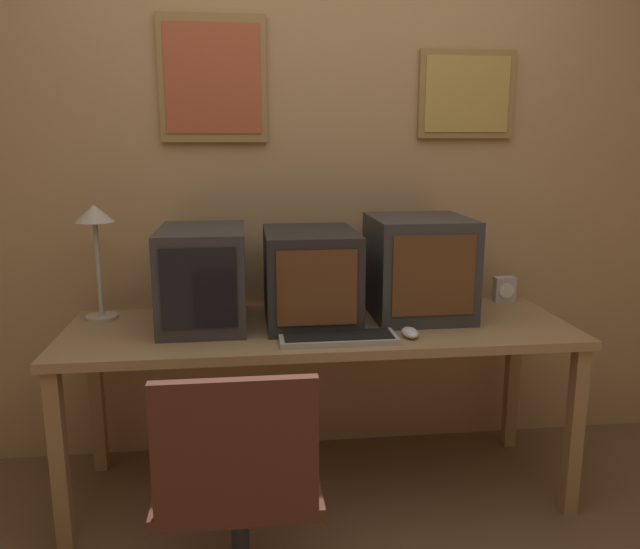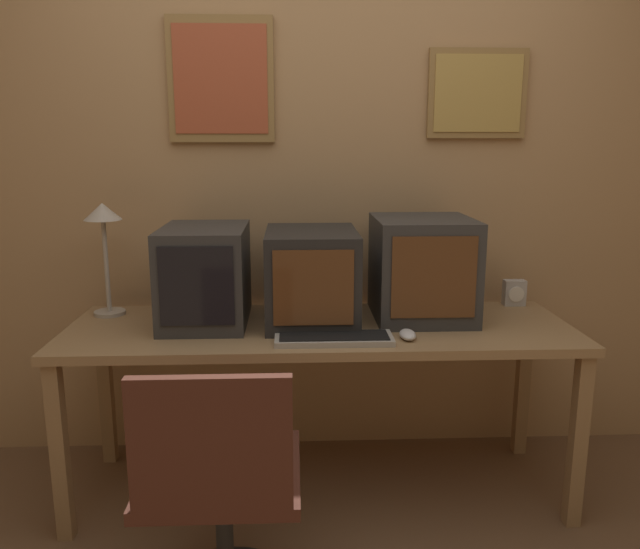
# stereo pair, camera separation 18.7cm
# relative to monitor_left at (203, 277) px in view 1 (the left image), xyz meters

# --- Properties ---
(wall_back) EXTENTS (8.00, 0.08, 2.60)m
(wall_back) POSITION_rel_monitor_left_xyz_m (0.47, 0.39, 0.37)
(wall_back) COLOR tan
(wall_back) RESTS_ON ground_plane
(desk) EXTENTS (2.05, 0.68, 0.74)m
(desk) POSITION_rel_monitor_left_xyz_m (0.47, -0.07, -0.27)
(desk) COLOR #99754C
(desk) RESTS_ON ground_plane
(monitor_left) EXTENTS (0.34, 0.49, 0.40)m
(monitor_left) POSITION_rel_monitor_left_xyz_m (0.00, 0.00, 0.00)
(monitor_left) COLOR #333333
(monitor_left) RESTS_ON desk
(monitor_center) EXTENTS (0.37, 0.49, 0.38)m
(monitor_center) POSITION_rel_monitor_left_xyz_m (0.44, -0.01, -0.01)
(monitor_center) COLOR black
(monitor_center) RESTS_ON desk
(monitor_right) EXTENTS (0.41, 0.45, 0.43)m
(monitor_right) POSITION_rel_monitor_left_xyz_m (0.91, 0.04, 0.01)
(monitor_right) COLOR #333333
(monitor_right) RESTS_ON desk
(keyboard_main) EXTENTS (0.44, 0.16, 0.03)m
(keyboard_main) POSITION_rel_monitor_left_xyz_m (0.51, -0.29, -0.19)
(keyboard_main) COLOR #A8A399
(keyboard_main) RESTS_ON desk
(mouse_near_keyboard) EXTENTS (0.06, 0.11, 0.03)m
(mouse_near_keyboard) POSITION_rel_monitor_left_xyz_m (0.80, -0.27, -0.18)
(mouse_near_keyboard) COLOR silver
(mouse_near_keyboard) RESTS_ON desk
(desk_clock) EXTENTS (0.10, 0.06, 0.12)m
(desk_clock) POSITION_rel_monitor_left_xyz_m (1.37, 0.21, -0.14)
(desk_clock) COLOR #B7B2AD
(desk_clock) RESTS_ON desk
(desk_lamp) EXTENTS (0.16, 0.16, 0.48)m
(desk_lamp) POSITION_rel_monitor_left_xyz_m (-0.44, 0.13, 0.18)
(desk_lamp) COLOR #B2A899
(desk_lamp) RESTS_ON desk
(office_chair) EXTENTS (0.51, 0.51, 0.87)m
(office_chair) POSITION_rel_monitor_left_xyz_m (0.14, -0.80, -0.56)
(office_chair) COLOR black
(office_chair) RESTS_ON ground_plane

